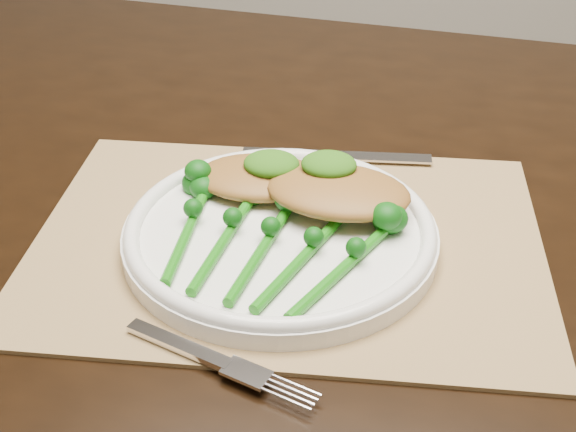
# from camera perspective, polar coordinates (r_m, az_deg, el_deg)

# --- Properties ---
(placemat) EXTENTS (0.45, 0.33, 0.00)m
(placemat) POSITION_cam_1_polar(r_m,az_deg,el_deg) (0.70, -0.00, -1.81)
(placemat) COLOR #98794D
(placemat) RESTS_ON dining_table
(dinner_plate) EXTENTS (0.27, 0.27, 0.02)m
(dinner_plate) POSITION_cam_1_polar(r_m,az_deg,el_deg) (0.68, -0.56, -1.17)
(dinner_plate) COLOR white
(dinner_plate) RESTS_ON placemat
(knife) EXTENTS (0.19, 0.03, 0.01)m
(knife) POSITION_cam_1_polar(r_m,az_deg,el_deg) (0.82, 2.15, 4.34)
(knife) COLOR silver
(knife) RESTS_ON placemat
(fork) EXTENTS (0.15, 0.07, 0.00)m
(fork) POSITION_cam_1_polar(r_m,az_deg,el_deg) (0.57, -4.07, -10.65)
(fork) COLOR silver
(fork) RESTS_ON placemat
(chicken_fillet_left) EXTENTS (0.12, 0.08, 0.02)m
(chicken_fillet_left) POSITION_cam_1_polar(r_m,az_deg,el_deg) (0.73, -2.04, 2.77)
(chicken_fillet_left) COLOR olive
(chicken_fillet_left) RESTS_ON dinner_plate
(chicken_fillet_right) EXTENTS (0.14, 0.10, 0.03)m
(chicken_fillet_right) POSITION_cam_1_polar(r_m,az_deg,el_deg) (0.70, 3.60, 1.76)
(chicken_fillet_right) COLOR olive
(chicken_fillet_right) RESTS_ON dinner_plate
(pesto_dollop_left) EXTENTS (0.05, 0.04, 0.02)m
(pesto_dollop_left) POSITION_cam_1_polar(r_m,az_deg,el_deg) (0.73, -1.19, 3.73)
(pesto_dollop_left) COLOR #1B4B0A
(pesto_dollop_left) RESTS_ON chicken_fillet_left
(pesto_dollop_right) EXTENTS (0.05, 0.04, 0.02)m
(pesto_dollop_right) POSITION_cam_1_polar(r_m,az_deg,el_deg) (0.71, 2.93, 3.68)
(pesto_dollop_right) COLOR #1B4B0A
(pesto_dollop_right) RESTS_ON chicken_fillet_right
(broccolini_bundle) EXTENTS (0.20, 0.21, 0.04)m
(broccolini_bundle) POSITION_cam_1_polar(r_m,az_deg,el_deg) (0.65, -1.88, -2.44)
(broccolini_bundle) COLOR #14650D
(broccolini_bundle) RESTS_ON dinner_plate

